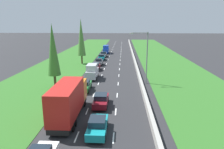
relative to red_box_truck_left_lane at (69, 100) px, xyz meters
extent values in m
plane|color=#28282B|center=(3.42, 40.97, -2.18)|extent=(300.00, 300.00, 0.00)
cube|color=#2D6623|center=(-9.23, 40.97, -2.16)|extent=(14.00, 140.00, 0.04)
cube|color=#2D6623|center=(17.77, 40.97, -2.16)|extent=(14.00, 140.00, 0.04)
cube|color=#9E9B93|center=(9.12, 40.97, -1.76)|extent=(0.44, 120.00, 0.85)
cube|color=white|center=(1.67, -4.03, -2.18)|extent=(0.14, 2.00, 0.01)
cube|color=white|center=(1.67, 1.97, -2.18)|extent=(0.14, 2.00, 0.01)
cube|color=white|center=(1.67, 7.97, -2.18)|extent=(0.14, 2.00, 0.01)
cube|color=white|center=(1.67, 13.97, -2.18)|extent=(0.14, 2.00, 0.01)
cube|color=white|center=(1.67, 19.97, -2.18)|extent=(0.14, 2.00, 0.01)
cube|color=white|center=(1.67, 25.97, -2.18)|extent=(0.14, 2.00, 0.01)
cube|color=white|center=(1.67, 31.97, -2.18)|extent=(0.14, 2.00, 0.01)
cube|color=white|center=(1.67, 37.97, -2.18)|extent=(0.14, 2.00, 0.01)
cube|color=white|center=(1.67, 43.97, -2.18)|extent=(0.14, 2.00, 0.01)
cube|color=white|center=(1.67, 49.97, -2.18)|extent=(0.14, 2.00, 0.01)
cube|color=white|center=(1.67, 55.97, -2.18)|extent=(0.14, 2.00, 0.01)
cube|color=white|center=(1.67, 61.97, -2.18)|extent=(0.14, 2.00, 0.01)
cube|color=white|center=(1.67, 67.97, -2.18)|extent=(0.14, 2.00, 0.01)
cube|color=white|center=(1.67, 73.97, -2.18)|extent=(0.14, 2.00, 0.01)
cube|color=white|center=(1.67, 79.97, -2.18)|extent=(0.14, 2.00, 0.01)
cube|color=white|center=(1.67, 85.97, -2.18)|extent=(0.14, 2.00, 0.01)
cube|color=white|center=(1.67, 91.97, -2.18)|extent=(0.14, 2.00, 0.01)
cube|color=white|center=(1.67, 97.97, -2.18)|extent=(0.14, 2.00, 0.01)
cube|color=white|center=(5.17, -4.03, -2.18)|extent=(0.14, 2.00, 0.01)
cube|color=white|center=(5.17, 1.97, -2.18)|extent=(0.14, 2.00, 0.01)
cube|color=white|center=(5.17, 7.97, -2.18)|extent=(0.14, 2.00, 0.01)
cube|color=white|center=(5.17, 13.97, -2.18)|extent=(0.14, 2.00, 0.01)
cube|color=white|center=(5.17, 19.97, -2.18)|extent=(0.14, 2.00, 0.01)
cube|color=white|center=(5.17, 25.97, -2.18)|extent=(0.14, 2.00, 0.01)
cube|color=white|center=(5.17, 31.97, -2.18)|extent=(0.14, 2.00, 0.01)
cube|color=white|center=(5.17, 37.97, -2.18)|extent=(0.14, 2.00, 0.01)
cube|color=white|center=(5.17, 43.97, -2.18)|extent=(0.14, 2.00, 0.01)
cube|color=white|center=(5.17, 49.97, -2.18)|extent=(0.14, 2.00, 0.01)
cube|color=white|center=(5.17, 55.97, -2.18)|extent=(0.14, 2.00, 0.01)
cube|color=white|center=(5.17, 61.97, -2.18)|extent=(0.14, 2.00, 0.01)
cube|color=white|center=(5.17, 67.97, -2.18)|extent=(0.14, 2.00, 0.01)
cube|color=white|center=(5.17, 73.97, -2.18)|extent=(0.14, 2.00, 0.01)
cube|color=white|center=(5.17, 79.97, -2.18)|extent=(0.14, 2.00, 0.01)
cube|color=white|center=(5.17, 85.97, -2.18)|extent=(0.14, 2.00, 0.01)
cube|color=white|center=(5.17, 91.97, -2.18)|extent=(0.14, 2.00, 0.01)
cube|color=white|center=(5.17, 97.97, -2.18)|extent=(0.14, 2.00, 0.01)
cube|color=black|center=(0.00, 0.20, -1.58)|extent=(2.20, 9.40, 0.56)
cube|color=orange|center=(0.00, 3.80, -0.05)|extent=(2.40, 2.20, 2.50)
cube|color=#B21E19|center=(0.00, -0.90, 0.35)|extent=(2.44, 7.20, 3.30)
cylinder|color=black|center=(-1.12, 3.50, -1.86)|extent=(0.22, 0.64, 0.64)
cylinder|color=black|center=(1.12, 3.50, -1.86)|extent=(0.22, 0.64, 0.64)
cylinder|color=black|center=(-1.12, -1.98, -1.86)|extent=(0.22, 0.64, 0.64)
cylinder|color=black|center=(1.12, -1.98, -1.86)|extent=(0.22, 0.64, 0.64)
cylinder|color=black|center=(-1.12, -3.06, -1.86)|extent=(0.22, 0.64, 0.64)
cylinder|color=black|center=(1.12, -3.06, -1.86)|extent=(0.22, 0.64, 0.64)
cube|color=#237A33|center=(-0.08, 10.03, -1.50)|extent=(1.76, 4.50, 0.72)
cube|color=#19232D|center=(-0.08, 9.88, -0.84)|extent=(1.56, 1.90, 0.60)
cylinder|color=black|center=(-0.88, 11.42, -1.86)|extent=(0.22, 0.64, 0.64)
cylinder|color=black|center=(0.72, 11.42, -1.86)|extent=(0.22, 0.64, 0.64)
cylinder|color=black|center=(-0.88, 8.63, -1.86)|extent=(0.22, 0.64, 0.64)
cylinder|color=black|center=(0.72, 8.63, -1.86)|extent=(0.22, 0.64, 0.64)
cube|color=silver|center=(0.10, 17.42, -1.16)|extent=(1.90, 4.90, 1.40)
cube|color=silver|center=(0.10, 17.12, 0.09)|extent=(1.80, 3.10, 1.10)
cylinder|color=black|center=(-0.77, 18.94, -1.86)|extent=(0.22, 0.64, 0.64)
cylinder|color=black|center=(0.97, 18.94, -1.86)|extent=(0.22, 0.64, 0.64)
cylinder|color=black|center=(-0.77, 15.91, -1.86)|extent=(0.22, 0.64, 0.64)
cylinder|color=black|center=(0.97, 15.91, -1.86)|extent=(0.22, 0.64, 0.64)
cube|color=maroon|center=(-0.19, 24.86, -1.48)|extent=(1.68, 3.90, 0.76)
cube|color=#19232D|center=(-0.19, 24.56, -0.78)|extent=(1.52, 1.60, 0.64)
cylinder|color=black|center=(-0.95, 26.07, -1.86)|extent=(0.22, 0.64, 0.64)
cylinder|color=black|center=(0.57, 26.07, -1.86)|extent=(0.22, 0.64, 0.64)
cylinder|color=black|center=(-0.95, 23.65, -1.86)|extent=(0.22, 0.64, 0.64)
cylinder|color=black|center=(0.57, 23.65, -1.86)|extent=(0.22, 0.64, 0.64)
cube|color=slate|center=(-0.07, 30.52, -1.48)|extent=(1.68, 3.90, 0.76)
cube|color=#19232D|center=(-0.07, 30.22, -0.78)|extent=(1.52, 1.60, 0.64)
cylinder|color=black|center=(-0.83, 31.73, -1.86)|extent=(0.22, 0.64, 0.64)
cylinder|color=black|center=(0.69, 31.73, -1.86)|extent=(0.22, 0.64, 0.64)
cylinder|color=black|center=(-0.83, 29.31, -1.86)|extent=(0.22, 0.64, 0.64)
cylinder|color=black|center=(0.69, 29.31, -1.86)|extent=(0.22, 0.64, 0.64)
cube|color=teal|center=(-0.13, 37.82, -1.48)|extent=(1.68, 3.90, 0.76)
cube|color=#19232D|center=(-0.13, 37.52, -0.78)|extent=(1.52, 1.60, 0.64)
cylinder|color=black|center=(-0.89, 39.03, -1.86)|extent=(0.22, 0.64, 0.64)
cylinder|color=black|center=(0.63, 39.03, -1.86)|extent=(0.22, 0.64, 0.64)
cylinder|color=black|center=(-0.89, 36.61, -1.86)|extent=(0.22, 0.64, 0.64)
cylinder|color=black|center=(0.63, 36.61, -1.86)|extent=(0.22, 0.64, 0.64)
cube|color=teal|center=(3.60, -3.26, -1.50)|extent=(1.76, 4.50, 0.72)
cube|color=#19232D|center=(3.60, -3.41, -0.84)|extent=(1.56, 1.90, 0.60)
cylinder|color=black|center=(2.80, -1.86, -1.86)|extent=(0.22, 0.64, 0.64)
cylinder|color=black|center=(4.40, -1.86, -1.86)|extent=(0.22, 0.64, 0.64)
cylinder|color=black|center=(2.80, -4.65, -1.86)|extent=(0.22, 0.64, 0.64)
cylinder|color=black|center=(4.40, -4.65, -1.86)|extent=(0.22, 0.64, 0.64)
cube|color=slate|center=(-0.13, 43.90, -1.50)|extent=(1.76, 4.50, 0.72)
cube|color=#19232D|center=(-0.13, 43.75, -0.84)|extent=(1.56, 1.90, 0.60)
cylinder|color=black|center=(-0.93, 45.29, -1.86)|extent=(0.22, 0.64, 0.64)
cylinder|color=black|center=(0.67, 45.29, -1.86)|extent=(0.22, 0.64, 0.64)
cylinder|color=black|center=(-0.93, 42.50, -1.86)|extent=(0.22, 0.64, 0.64)
cylinder|color=black|center=(0.67, 42.50, -1.86)|extent=(0.22, 0.64, 0.64)
cube|color=#1E47B7|center=(0.05, 51.36, -1.16)|extent=(1.90, 4.90, 1.40)
cube|color=#1E47B7|center=(0.05, 51.06, 0.09)|extent=(1.80, 3.10, 1.10)
cylinder|color=black|center=(-0.82, 52.88, -1.86)|extent=(0.22, 0.64, 0.64)
cylinder|color=black|center=(0.92, 52.88, -1.86)|extent=(0.22, 0.64, 0.64)
cylinder|color=black|center=(-0.82, 49.84, -1.86)|extent=(0.22, 0.64, 0.64)
cylinder|color=black|center=(0.92, 49.84, -1.86)|extent=(0.22, 0.64, 0.64)
cube|color=maroon|center=(3.20, 3.77, -1.50)|extent=(1.76, 4.50, 0.72)
cube|color=#19232D|center=(3.20, 3.62, -0.84)|extent=(1.56, 1.90, 0.60)
cylinder|color=black|center=(2.40, 5.16, -1.86)|extent=(0.22, 0.64, 0.64)
cylinder|color=black|center=(4.00, 5.16, -1.86)|extent=(0.22, 0.64, 0.64)
cylinder|color=black|center=(2.40, 2.37, -1.86)|extent=(0.22, 0.64, 0.64)
cylinder|color=black|center=(4.00, 2.37, -1.86)|extent=(0.22, 0.64, 0.64)
cylinder|color=#4C3823|center=(-5.15, 11.11, -1.08)|extent=(0.39, 0.39, 2.20)
cone|color=#3D752D|center=(-5.15, 11.11, 4.15)|extent=(2.06, 2.06, 8.28)
cylinder|color=#4C3823|center=(-4.71, 32.08, -1.08)|extent=(0.40, 0.40, 2.20)
cone|color=#4C7F38|center=(-4.71, 32.08, 4.67)|extent=(2.09, 2.09, 9.30)
cylinder|color=gray|center=(10.11, 14.62, 2.32)|extent=(0.20, 0.20, 9.00)
cylinder|color=gray|center=(8.71, 14.62, 6.67)|extent=(2.80, 0.12, 0.12)
cube|color=silver|center=(7.31, 14.62, 6.57)|extent=(0.60, 0.28, 0.20)
camera|label=1|loc=(5.98, -21.95, 8.41)|focal=34.01mm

